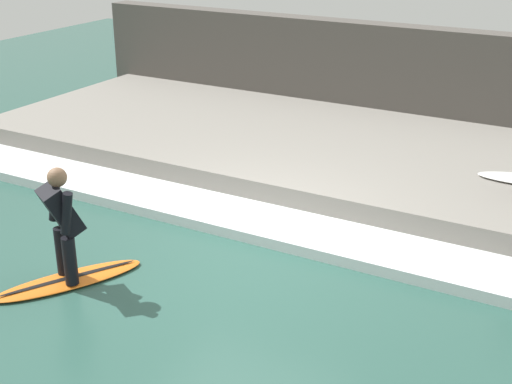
{
  "coord_description": "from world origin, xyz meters",
  "views": [
    {
      "loc": [
        -6.87,
        -4.08,
        4.13
      ],
      "look_at": [
        0.39,
        0.0,
        0.7
      ],
      "focal_mm": 50.0,
      "sensor_mm": 36.0,
      "label": 1
    }
  ],
  "objects": [
    {
      "name": "surfer_riding",
      "position": [
        -1.61,
        1.37,
        0.81
      ],
      "size": [
        0.57,
        0.58,
        1.36
      ],
      "color": "black",
      "rests_on": "surfboard_riding"
    },
    {
      "name": "surfboard_riding",
      "position": [
        -1.61,
        1.37,
        0.03
      ],
      "size": [
        1.77,
        1.25,
        0.07
      ],
      "color": "orange",
      "rests_on": "ground_plane"
    },
    {
      "name": "ground_plane",
      "position": [
        0.0,
        0.0,
        0.0
      ],
      "size": [
        28.0,
        28.0,
        0.0
      ],
      "primitive_type": "plane",
      "color": "#2D564C"
    },
    {
      "name": "wave_foam_crest",
      "position": [
        0.78,
        0.0,
        0.07
      ],
      "size": [
        0.99,
        12.04,
        0.15
      ],
      "primitive_type": "cube",
      "color": "white",
      "rests_on": "ground_plane"
    },
    {
      "name": "back_wall",
      "position": [
        5.93,
        0.0,
        1.0
      ],
      "size": [
        0.5,
        13.3,
        1.99
      ],
      "primitive_type": "cube",
      "color": "#544F49",
      "rests_on": "ground_plane"
    },
    {
      "name": "concrete_ledge",
      "position": [
        3.48,
        0.0,
        0.22
      ],
      "size": [
        4.4,
        12.67,
        0.44
      ],
      "primitive_type": "cube",
      "color": "gray",
      "rests_on": "ground_plane"
    }
  ]
}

